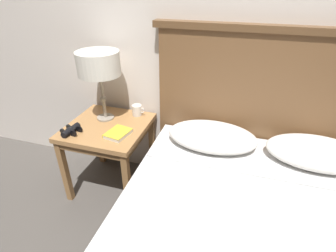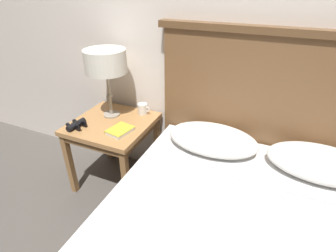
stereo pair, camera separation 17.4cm
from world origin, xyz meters
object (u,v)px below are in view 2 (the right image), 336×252
(table_lamp, at_px, (106,63))
(binoculars_pair, at_px, (76,125))
(nightstand, at_px, (113,130))
(coffee_mug, at_px, (143,109))
(book_on_nightstand, at_px, (120,130))

(table_lamp, height_order, binoculars_pair, table_lamp)
(nightstand, relative_size, binoculars_pair, 3.58)
(binoculars_pair, height_order, coffee_mug, coffee_mug)
(book_on_nightstand, distance_m, binoculars_pair, 0.33)
(table_lamp, xyz_separation_m, coffee_mug, (0.22, 0.12, -0.38))
(table_lamp, xyz_separation_m, binoculars_pair, (-0.12, -0.27, -0.40))
(book_on_nightstand, distance_m, coffee_mug, 0.32)
(book_on_nightstand, bearing_deg, table_lamp, 135.71)
(book_on_nightstand, xyz_separation_m, binoculars_pair, (-0.33, -0.07, 0.01))
(binoculars_pair, relative_size, coffee_mug, 1.57)
(nightstand, xyz_separation_m, binoculars_pair, (-0.19, -0.18, 0.10))
(table_lamp, xyz_separation_m, book_on_nightstand, (0.20, -0.20, -0.41))
(book_on_nightstand, bearing_deg, nightstand, 142.97)
(nightstand, bearing_deg, coffee_mug, 54.54)
(table_lamp, distance_m, binoculars_pair, 0.50)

